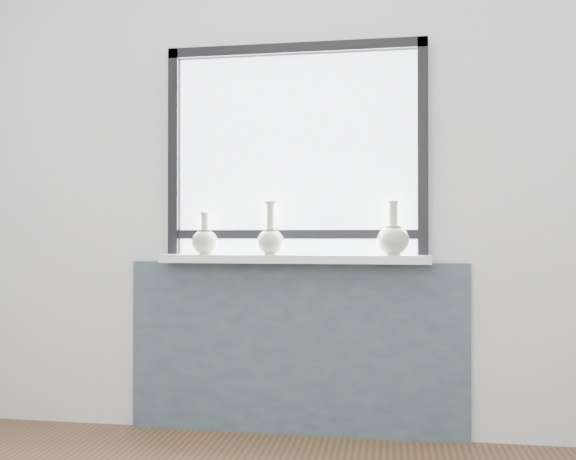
# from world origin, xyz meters

# --- Properties ---
(back_wall) EXTENTS (3.60, 0.02, 2.60)m
(back_wall) POSITION_xyz_m (0.00, 1.81, 1.30)
(back_wall) COLOR silver
(back_wall) RESTS_ON ground
(apron_panel) EXTENTS (1.70, 0.03, 0.86)m
(apron_panel) POSITION_xyz_m (0.00, 1.78, 0.43)
(apron_panel) COLOR #475A64
(apron_panel) RESTS_ON ground
(windowsill) EXTENTS (1.32, 0.18, 0.04)m
(windowsill) POSITION_xyz_m (0.00, 1.71, 0.88)
(windowsill) COLOR white
(windowsill) RESTS_ON apron_panel
(window) EXTENTS (1.30, 0.06, 1.05)m
(window) POSITION_xyz_m (0.00, 1.77, 1.44)
(window) COLOR black
(window) RESTS_ON windowsill
(vase_a) EXTENTS (0.13, 0.13, 0.21)m
(vase_a) POSITION_xyz_m (-0.45, 1.71, 0.97)
(vase_a) COLOR #ABBB95
(vase_a) RESTS_ON windowsill
(vase_b) EXTENTS (0.14, 0.14, 0.26)m
(vase_b) POSITION_xyz_m (-0.11, 1.70, 0.98)
(vase_b) COLOR #ABBB95
(vase_b) RESTS_ON windowsill
(vase_c) EXTENTS (0.15, 0.15, 0.26)m
(vase_c) POSITION_xyz_m (0.48, 1.70, 0.98)
(vase_c) COLOR #ABBB95
(vase_c) RESTS_ON windowsill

